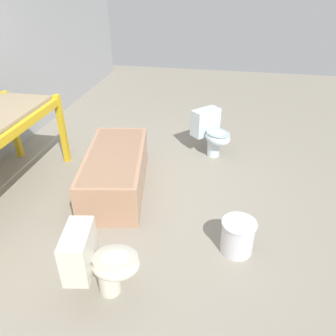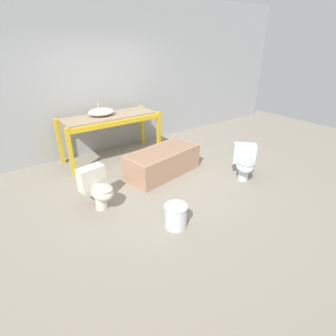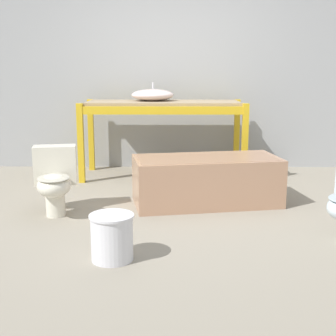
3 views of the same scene
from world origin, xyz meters
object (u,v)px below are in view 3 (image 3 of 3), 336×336
at_px(toilet_far, 55,178).
at_px(bucket_white, 112,236).
at_px(sink_basin, 153,95).
at_px(bathtub_main, 206,177).

distance_m(toilet_far, bucket_white, 1.27).
distance_m(sink_basin, bucket_white, 2.86).
relative_size(bathtub_main, toilet_far, 2.44).
bearing_deg(bucket_white, bathtub_main, 61.63).
relative_size(sink_basin, bucket_white, 1.57).
relative_size(sink_basin, bathtub_main, 0.35).
bearing_deg(sink_basin, bathtub_main, -65.91).
height_order(toilet_far, bucket_white, toilet_far).
xyz_separation_m(bathtub_main, bucket_white, (-0.77, -1.42, -0.10)).
bearing_deg(bucket_white, toilet_far, 121.71).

